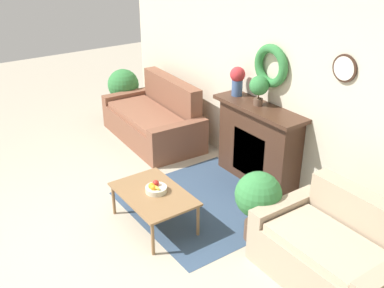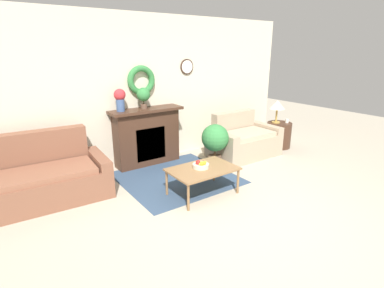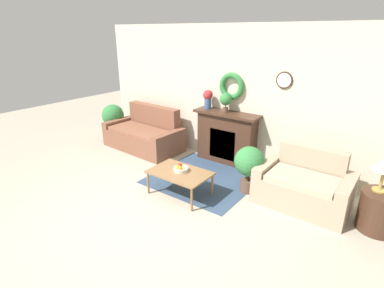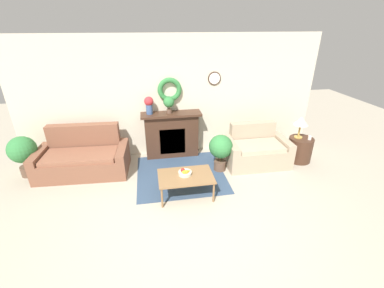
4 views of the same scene
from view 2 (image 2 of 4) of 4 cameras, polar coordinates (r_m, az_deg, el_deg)
ground_plane at (r=3.93m, az=10.51°, el=-14.67°), size 16.00×16.00×0.00m
floor_rug at (r=5.12m, az=-2.95°, el=-6.38°), size 1.80×1.75×0.01m
wall_back at (r=5.68m, az=-9.36°, el=10.02°), size 6.80×0.17×2.70m
fireplace at (r=5.64m, az=-8.58°, el=1.47°), size 1.34×0.41×1.06m
couch_left at (r=4.81m, az=-26.87°, el=-5.97°), size 1.86×1.02×0.95m
loveseat_right at (r=6.17m, az=9.65°, el=0.61°), size 1.38×0.87×0.86m
coffee_table at (r=4.42m, az=2.04°, el=-5.09°), size 0.98×0.65×0.41m
fruit_bowl at (r=4.41m, az=1.71°, el=-4.02°), size 0.24×0.24×0.12m
side_table_by_loveseat at (r=6.89m, az=16.17°, el=1.68°), size 0.53×0.53×0.55m
table_lamp at (r=6.73m, az=15.94°, el=7.08°), size 0.33×0.33×0.49m
mug at (r=6.85m, az=17.63°, el=4.22°), size 0.07×0.07×0.09m
vase_on_mantel_left at (r=5.30m, az=-13.56°, el=8.43°), size 0.20×0.20×0.39m
potted_plant_on_mantel at (r=5.45m, az=-9.25°, el=9.11°), size 0.24×0.24×0.38m
potted_plant_floor_by_loveseat at (r=5.44m, az=4.42°, el=0.73°), size 0.50×0.50×0.80m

